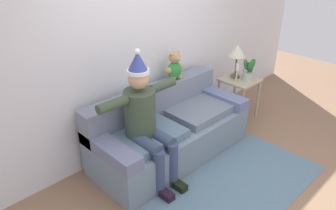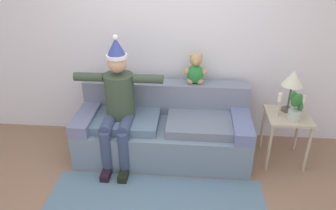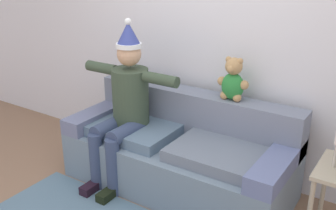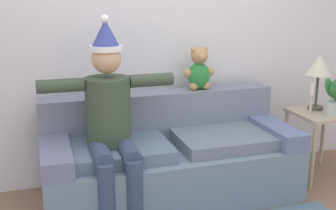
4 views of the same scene
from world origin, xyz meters
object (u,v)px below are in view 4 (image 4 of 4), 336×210
couch (169,158)px  person_seated (111,119)px  candle_tall (312,94)px  side_table (320,123)px  potted_plant (333,97)px  candle_short (333,94)px  teddy_bear (199,70)px  table_lamp (319,68)px

couch → person_seated: size_ratio=1.35×
person_seated → candle_tall: size_ratio=5.47×
person_seated → side_table: bearing=3.7°
person_seated → potted_plant: 1.98m
potted_plant → candle_short: 0.19m
couch → person_seated: (-0.51, -0.16, 0.44)m
candle_tall → candle_short: candle_tall is taller
person_seated → teddy_bear: bearing=26.3°
teddy_bear → side_table: (1.09, -0.30, -0.50)m
table_lamp → potted_plant: 0.31m
person_seated → potted_plant: size_ratio=4.09×
table_lamp → candle_tall: size_ratio=1.82×
person_seated → potted_plant: person_seated is taller
side_table → teddy_bear: bearing=164.5°
side_table → candle_tall: candle_tall is taller
person_seated → side_table: size_ratio=2.45×
teddy_bear → candle_short: bearing=-12.0°
candle_tall → side_table: bearing=8.3°
person_seated → table_lamp: size_ratio=3.00×
teddy_bear → candle_tall: 1.03m
candle_short → person_seated: bearing=-175.4°
side_table → candle_short: 0.29m
candle_short → couch: bearing=-179.9°
side_table → potted_plant: size_ratio=1.67×
teddy_bear → potted_plant: (1.11, -0.41, -0.23)m
teddy_bear → candle_tall: teddy_bear is taller
table_lamp → candle_short: size_ratio=2.17×
person_seated → couch: bearing=18.1°
person_seated → potted_plant: bearing=0.5°
teddy_bear → side_table: 1.23m
person_seated → candle_short: (2.09, 0.17, -0.00)m
potted_plant → candle_short: (0.11, 0.15, -0.01)m
couch → candle_short: size_ratio=8.82×
potted_plant → candle_tall: (-0.16, 0.09, 0.02)m
couch → candle_tall: (1.31, -0.06, 0.47)m
person_seated → candle_tall: bearing=3.4°
teddy_bear → side_table: bearing=-15.5°
side_table → candle_tall: size_ratio=2.23×
couch → table_lamp: bearing=2.4°
table_lamp → potted_plant: (0.02, -0.21, -0.23)m
potted_plant → table_lamp: bearing=95.3°
person_seated → teddy_bear: (0.87, 0.43, 0.24)m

